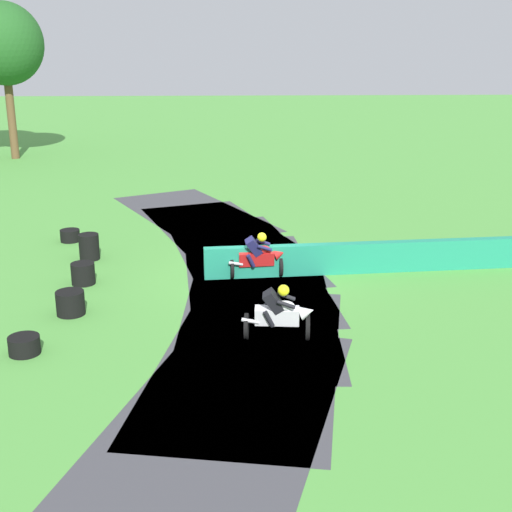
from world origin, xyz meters
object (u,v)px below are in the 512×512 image
object	(u,v)px
tire_stack_near	(24,345)
tire_stack_far	(89,247)
tire_stack_mid_b	(83,274)
motorcycle_lead_white	(280,313)
tire_stack_mid_a	(70,303)
tire_stack_extra_a	(70,236)
motorcycle_chase_red	(259,256)

from	to	relation	value
tire_stack_near	tire_stack_far	distance (m)	6.72
tire_stack_mid_b	motorcycle_lead_white	bearing A→B (deg)	-37.15
tire_stack_mid_a	tire_stack_mid_b	distance (m)	2.24
tire_stack_mid_b	tire_stack_extra_a	size ratio (longest dim) A/B	1.01
tire_stack_mid_b	tire_stack_far	bearing A→B (deg)	96.30
tire_stack_mid_b	tire_stack_extra_a	xyz separation A→B (m)	(-1.27, 4.23, -0.10)
tire_stack_far	tire_stack_mid_b	bearing A→B (deg)	-83.70
tire_stack_mid_b	tire_stack_far	distance (m)	2.26
tire_stack_mid_b	tire_stack_extra_a	world-z (taller)	tire_stack_mid_b
tire_stack_mid_b	tire_stack_extra_a	bearing A→B (deg)	106.72
tire_stack_near	tire_stack_mid_b	bearing A→B (deg)	84.88
motorcycle_chase_red	tire_stack_near	distance (m)	7.18
tire_stack_mid_a	tire_stack_extra_a	distance (m)	6.62
tire_stack_mid_a	motorcycle_lead_white	bearing A→B (deg)	-18.69
motorcycle_lead_white	motorcycle_chase_red	world-z (taller)	motorcycle_lead_white
motorcycle_lead_white	motorcycle_chase_red	xyz separation A→B (m)	(-0.31, 4.29, -0.00)
motorcycle_lead_white	tire_stack_mid_a	world-z (taller)	motorcycle_lead_white
tire_stack_far	tire_stack_extra_a	bearing A→B (deg)	117.23
tire_stack_far	motorcycle_lead_white	bearing A→B (deg)	-48.57
tire_stack_mid_b	tire_stack_far	size ratio (longest dim) A/B	0.82
tire_stack_near	tire_stack_mid_b	world-z (taller)	tire_stack_mid_b
tire_stack_near	tire_stack_far	xyz separation A→B (m)	(0.15, 6.72, 0.20)
motorcycle_lead_white	tire_stack_far	xyz separation A→B (m)	(-5.48, 6.20, -0.26)
tire_stack_near	tire_stack_extra_a	bearing A→B (deg)	95.70
motorcycle_lead_white	motorcycle_chase_red	distance (m)	4.31
motorcycle_chase_red	tire_stack_near	xyz separation A→B (m)	(-5.31, -4.81, -0.45)
tire_stack_mid_a	tire_stack_mid_b	bearing A→B (deg)	93.25
tire_stack_mid_b	tire_stack_far	xyz separation A→B (m)	(-0.25, 2.24, 0.10)
motorcycle_chase_red	tire_stack_mid_a	distance (m)	5.44
motorcycle_chase_red	tire_stack_far	bearing A→B (deg)	159.69
tire_stack_mid_a	tire_stack_far	world-z (taller)	tire_stack_far
tire_stack_near	tire_stack_far	size ratio (longest dim) A/B	0.86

